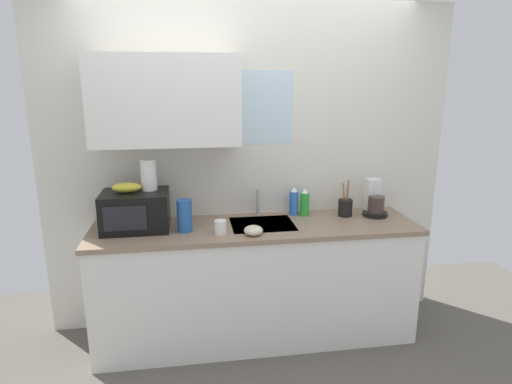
{
  "coord_description": "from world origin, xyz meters",
  "views": [
    {
      "loc": [
        -0.46,
        -2.97,
        1.93
      ],
      "look_at": [
        0.0,
        0.0,
        1.15
      ],
      "focal_mm": 30.53,
      "sensor_mm": 36.0,
      "label": 1
    }
  ],
  "objects": [
    {
      "name": "paper_towel_roll",
      "position": [
        -0.75,
        0.1,
        1.28
      ],
      "size": [
        0.11,
        0.11,
        0.22
      ],
      "primitive_type": "cylinder",
      "color": "white",
      "rests_on": "microwave"
    },
    {
      "name": "kitchen_wall_assembly",
      "position": [
        -0.12,
        0.31,
        1.36
      ],
      "size": [
        3.14,
        0.42,
        2.5
      ],
      "color": "silver",
      "rests_on": "ground"
    },
    {
      "name": "utensil_crock",
      "position": [
        0.72,
        0.12,
        0.97
      ],
      "size": [
        0.11,
        0.11,
        0.28
      ],
      "color": "black",
      "rests_on": "counter_unit"
    },
    {
      "name": "dish_soap_bottle_blue",
      "position": [
        0.33,
        0.21,
        1.0
      ],
      "size": [
        0.07,
        0.07,
        0.22
      ],
      "color": "blue",
      "rests_on": "counter_unit"
    },
    {
      "name": "coffee_maker",
      "position": [
        0.95,
        0.11,
        1.0
      ],
      "size": [
        0.19,
        0.21,
        0.28
      ],
      "color": "black",
      "rests_on": "counter_unit"
    },
    {
      "name": "sink_faucet",
      "position": [
        0.05,
        0.24,
        1.0
      ],
      "size": [
        0.03,
        0.03,
        0.21
      ],
      "primitive_type": "cylinder",
      "color": "#B2B5BA",
      "rests_on": "counter_unit"
    },
    {
      "name": "small_bowl",
      "position": [
        -0.05,
        -0.2,
        0.93
      ],
      "size": [
        0.13,
        0.13,
        0.06
      ],
      "primitive_type": "ellipsoid",
      "color": "beige",
      "rests_on": "counter_unit"
    },
    {
      "name": "cereal_canister",
      "position": [
        -0.51,
        -0.05,
        1.01
      ],
      "size": [
        0.1,
        0.1,
        0.23
      ],
      "primitive_type": "cylinder",
      "color": "#2659A5",
      "rests_on": "counter_unit"
    },
    {
      "name": "mug_white",
      "position": [
        -0.27,
        -0.14,
        0.95
      ],
      "size": [
        0.08,
        0.08,
        0.09
      ],
      "primitive_type": "cylinder",
      "color": "white",
      "rests_on": "counter_unit"
    },
    {
      "name": "microwave",
      "position": [
        -0.85,
        0.05,
        1.04
      ],
      "size": [
        0.46,
        0.35,
        0.27
      ],
      "color": "black",
      "rests_on": "counter_unit"
    },
    {
      "name": "dish_soap_bottle_green",
      "position": [
        0.41,
        0.18,
        1.0
      ],
      "size": [
        0.07,
        0.07,
        0.22
      ],
      "color": "green",
      "rests_on": "counter_unit"
    },
    {
      "name": "counter_unit",
      "position": [
        0.0,
        0.0,
        0.46
      ],
      "size": [
        2.37,
        0.63,
        0.9
      ],
      "color": "white",
      "rests_on": "ground"
    },
    {
      "name": "banana_bunch",
      "position": [
        -0.9,
        0.05,
        1.2
      ],
      "size": [
        0.2,
        0.11,
        0.07
      ],
      "primitive_type": "ellipsoid",
      "color": "gold",
      "rests_on": "microwave"
    }
  ]
}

